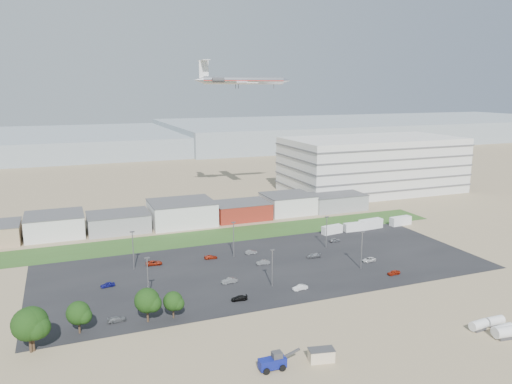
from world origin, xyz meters
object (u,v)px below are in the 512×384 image
parked_car_3 (239,298)px  parked_car_9 (154,263)px  airliner (244,80)px  parked_car_7 (263,262)px  parked_car_5 (108,285)px  portable_shed (321,355)px  storage_tank_nw (479,325)px  parked_car_0 (369,260)px  tree_far_left (29,328)px  parked_car_8 (335,240)px  box_trailer_a (332,230)px  parked_car_2 (394,272)px  parked_car_10 (117,319)px  parked_car_11 (251,252)px  parked_car_13 (300,288)px  telehandler (272,361)px  parked_car_6 (211,257)px  parked_car_12 (314,256)px  parked_car_4 (229,281)px

parked_car_3 → parked_car_9: 33.42m
airliner → parked_car_7: bearing=-104.4°
parked_car_5 → parked_car_7: (41.23, 0.69, 0.03)m
portable_shed → storage_tank_nw: (34.92, -1.38, -0.01)m
airliner → parked_car_0: size_ratio=10.66×
tree_far_left → parked_car_8: bearing=23.7°
box_trailer_a → parked_car_2: (-3.95, -38.49, -0.77)m
parked_car_7 → parked_car_10: bearing=-58.8°
box_trailer_a → parked_car_8: 9.30m
tree_far_left → airliner: (81.58, 108.32, 45.69)m
box_trailer_a → parked_car_11: (-32.50, -9.51, -0.79)m
airliner → storage_tank_nw: bearing=-87.1°
parked_car_2 → parked_car_13: parked_car_13 is taller
parked_car_9 → telehandler: bearing=-165.9°
parked_car_9 → parked_car_3: bearing=-150.5°
parked_car_3 → parked_car_13: bearing=97.4°
airliner → parked_car_13: airliner is taller
storage_tank_nw → parked_car_6: (-37.82, 60.49, -0.61)m
parked_car_6 → parked_car_11: 12.16m
portable_shed → parked_car_5: size_ratio=1.34×
parked_car_6 → parked_car_5: bearing=114.2°
portable_shed → parked_car_12: size_ratio=1.11×
box_trailer_a → parked_car_12: (-17.06, -19.12, -0.77)m
tree_far_left → parked_car_4: size_ratio=2.47×
parked_car_3 → parked_car_5: parked_car_5 is taller
parked_car_6 → parked_car_9: (-15.87, 0.88, 0.08)m
airliner → parked_car_6: bearing=-114.7°
tree_far_left → parked_car_10: tree_far_left is taller
parked_car_12 → tree_far_left: bearing=-63.4°
parked_car_4 → parked_car_12: size_ratio=0.95×
storage_tank_nw → parked_car_11: size_ratio=1.09×
telehandler → parked_car_7: bearing=70.4°
parked_car_10 → parked_car_6: bearing=-48.9°
box_trailer_a → parked_car_5: bearing=-173.7°
parked_car_8 → parked_car_11: parked_car_8 is taller
parked_car_5 → parked_car_9: size_ratio=0.77×
parked_car_8 → storage_tank_nw: bearing=-178.1°
airliner → telehandler: bearing=-105.9°
parked_car_3 → parked_car_11: (14.14, 29.28, 0.03)m
storage_tank_nw → parked_car_8: storage_tank_nw is taller
parked_car_6 → parked_car_10: size_ratio=0.97×
portable_shed → box_trailer_a: bearing=70.2°
parked_car_8 → parked_car_9: size_ratio=0.78×
parked_car_7 → parked_car_9: (-27.94, 10.51, 0.01)m
parked_car_7 → parked_car_13: parked_car_7 is taller
telehandler → parked_car_2: size_ratio=2.16×
parked_car_12 → airliner: bearing=-180.0°
airliner → parked_car_11: airliner is taller
parked_car_3 → parked_car_8: size_ratio=1.09×
storage_tank_nw → parked_car_3: (-39.81, 30.98, -0.60)m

